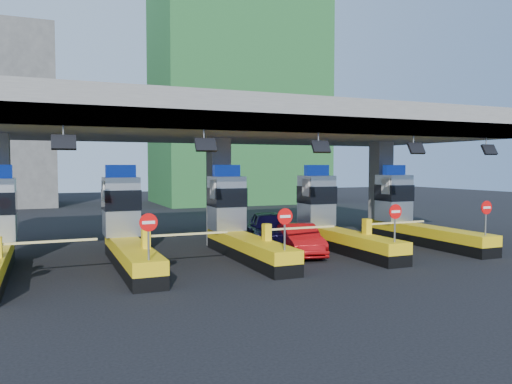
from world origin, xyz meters
name	(u,v)px	position (x,y,z in m)	size (l,w,h in m)	color
ground	(240,256)	(0.00, 0.00, 0.00)	(120.00, 120.00, 0.00)	black
toll_canopy	(219,126)	(0.00, 2.87, 6.13)	(28.00, 12.09, 7.00)	slate
toll_lane_left	(127,230)	(-5.00, 0.28, 1.40)	(4.43, 8.00, 4.16)	black
toll_lane_center	(238,225)	(0.00, 0.28, 1.40)	(4.43, 8.00, 4.16)	black
toll_lane_right	(332,220)	(5.00, 0.28, 1.40)	(4.43, 8.00, 4.16)	black
toll_lane_far_right	(412,216)	(10.00, 0.28, 1.40)	(4.43, 8.00, 4.16)	black
bg_building_scaffold	(237,78)	(12.00, 32.00, 14.00)	(18.00, 12.00, 28.00)	#1E5926
van	(270,229)	(2.41, 1.92, 0.90)	(2.14, 5.31, 1.81)	black
red_car	(299,240)	(2.64, -0.78, 0.71)	(1.50, 4.31, 1.42)	#B30D10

